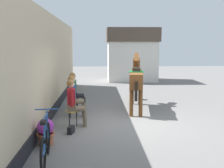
% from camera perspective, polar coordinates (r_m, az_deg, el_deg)
% --- Properties ---
extents(ground_plane, '(40.00, 40.00, 0.00)m').
position_cam_1_polar(ground_plane, '(11.26, 1.57, -4.00)').
color(ground_plane, slate).
extents(pub_facade_wall, '(0.34, 14.00, 3.40)m').
position_cam_1_polar(pub_facade_wall, '(9.66, -12.94, 3.02)').
color(pub_facade_wall, '#CCB793').
rests_on(pub_facade_wall, ground_plane).
extents(distant_cottage, '(3.40, 2.60, 3.50)m').
position_cam_1_polar(distant_cottage, '(18.45, 4.18, 6.32)').
color(distant_cottage, silver).
rests_on(distant_cottage, ground_plane).
extents(seated_visitor_near, '(0.61, 0.49, 1.39)m').
position_cam_1_polar(seated_visitor_near, '(7.95, -8.07, -3.46)').
color(seated_visitor_near, gold).
rests_on(seated_visitor_near, ground_plane).
extents(seated_visitor_middle, '(0.61, 0.49, 1.39)m').
position_cam_1_polar(seated_visitor_middle, '(8.99, -7.95, -2.11)').
color(seated_visitor_middle, black).
rests_on(seated_visitor_middle, ground_plane).
extents(seated_visitor_far, '(0.61, 0.49, 1.39)m').
position_cam_1_polar(seated_visitor_far, '(9.99, -7.78, -1.09)').
color(seated_visitor_far, black).
rests_on(seated_visitor_far, ground_plane).
extents(saddled_horse_center, '(0.74, 2.99, 2.06)m').
position_cam_1_polar(saddled_horse_center, '(10.05, 5.12, 1.21)').
color(saddled_horse_center, brown).
rests_on(saddled_horse_center, ground_plane).
extents(flower_planter_near, '(0.43, 0.43, 0.64)m').
position_cam_1_polar(flower_planter_near, '(6.74, -13.79, -9.60)').
color(flower_planter_near, '#A85638').
rests_on(flower_planter_near, ground_plane).
extents(leaning_bicycle, '(0.50, 1.76, 1.02)m').
position_cam_1_polar(leaning_bicycle, '(5.71, -13.78, -12.22)').
color(leaning_bicycle, black).
rests_on(leaning_bicycle, ground_plane).
extents(spare_stool_white, '(0.32, 0.32, 0.46)m').
position_cam_1_polar(spare_stool_white, '(11.99, 5.10, -1.34)').
color(spare_stool_white, white).
rests_on(spare_stool_white, ground_plane).
extents(satchel_bag, '(0.19, 0.30, 0.20)m').
position_cam_1_polar(satchel_bag, '(7.50, -8.61, -9.52)').
color(satchel_bag, black).
rests_on(satchel_bag, ground_plane).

